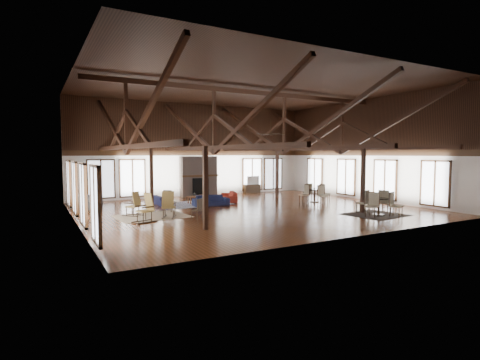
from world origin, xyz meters
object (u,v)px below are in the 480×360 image
tv_console (252,189)px  sofa_navy_left (162,200)px  armchair (90,202)px  cafe_table_near (379,203)px  sofa_orange (229,196)px  coffee_table (197,197)px  sofa_navy_front (211,200)px  cafe_table_far (315,193)px

tv_console → sofa_navy_left: bearing=-158.4°
armchair → cafe_table_near: cafe_table_near is taller
sofa_orange → coffee_table: sofa_orange is taller
sofa_orange → tv_console: size_ratio=1.57×
cafe_table_near → armchair: bearing=143.5°
cafe_table_near → tv_console: cafe_table_near is taller
cafe_table_near → sofa_navy_front: bearing=129.7°
sofa_navy_left → armchair: bearing=88.3°
sofa_navy_left → cafe_table_near: size_ratio=0.80×
sofa_navy_left → armchair: (-3.65, 0.12, 0.10)m
sofa_navy_front → cafe_table_far: 6.01m
sofa_navy_left → tv_console: size_ratio=1.40×
sofa_navy_left → tv_console: tv_console is taller
armchair → tv_console: bearing=-49.1°
cafe_table_far → cafe_table_near: bearing=-95.3°
sofa_navy_left → sofa_orange: bearing=-95.8°
coffee_table → armchair: bearing=152.1°
cafe_table_near → sofa_navy_left: bearing=132.7°
sofa_navy_front → armchair: (-5.80, 1.78, 0.07)m
armchair → cafe_table_far: (11.61, -3.32, 0.16)m
coffee_table → cafe_table_far: cafe_table_far is taller
sofa_navy_left → tv_console: (7.44, 2.94, 0.05)m
sofa_navy_front → sofa_orange: size_ratio=1.02×
sofa_navy_front → sofa_orange: 2.16m
cafe_table_far → tv_console: cafe_table_far is taller
armchair → cafe_table_far: 12.07m
sofa_navy_left → tv_console: 8.00m
sofa_navy_left → tv_console: bearing=-68.2°
cafe_table_far → sofa_navy_left: bearing=158.1°
sofa_orange → tv_console: 4.87m
sofa_navy_left → sofa_orange: size_ratio=0.89×
coffee_table → armchair: (-5.52, 0.58, -0.03)m
sofa_navy_front → sofa_orange: bearing=42.8°
sofa_navy_front → cafe_table_far: size_ratio=0.97×
sofa_navy_left → sofa_orange: sofa_orange is taller
tv_console → coffee_table: bearing=-148.6°
sofa_orange → armchair: bearing=-74.5°
cafe_table_near → cafe_table_far: bearing=84.7°
sofa_orange → cafe_table_near: bearing=44.5°
sofa_navy_front → sofa_navy_left: 2.72m
tv_console → cafe_table_far: bearing=-85.2°
tv_console → armchair: bearing=-165.7°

